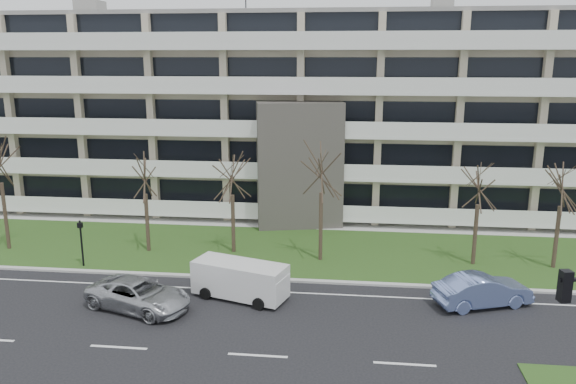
# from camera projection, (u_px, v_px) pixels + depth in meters

# --- Properties ---
(ground) EXTENTS (160.00, 160.00, 0.00)m
(ground) POSITION_uv_depth(u_px,v_px,m) (258.00, 356.00, 23.24)
(ground) COLOR black
(ground) RESTS_ON ground
(grass_verge) EXTENTS (90.00, 10.00, 0.06)m
(grass_verge) POSITION_uv_depth(u_px,v_px,m) (291.00, 250.00, 35.78)
(grass_verge) COLOR #304A18
(grass_verge) RESTS_ON ground
(curb) EXTENTS (90.00, 0.35, 0.12)m
(curb) POSITION_uv_depth(u_px,v_px,m) (282.00, 280.00, 30.95)
(curb) COLOR #B2B2AD
(curb) RESTS_ON ground
(sidewalk) EXTENTS (90.00, 2.00, 0.08)m
(sidewalk) POSITION_uv_depth(u_px,v_px,m) (299.00, 225.00, 41.09)
(sidewalk) COLOR #B2B2AD
(sidewalk) RESTS_ON ground
(lane_edge_line) EXTENTS (90.00, 0.12, 0.01)m
(lane_edge_line) POSITION_uv_depth(u_px,v_px,m) (278.00, 292.00, 29.51)
(lane_edge_line) COLOR white
(lane_edge_line) RESTS_ON ground
(apartment_building) EXTENTS (60.50, 15.10, 18.75)m
(apartment_building) POSITION_uv_depth(u_px,v_px,m) (307.00, 112.00, 45.89)
(apartment_building) COLOR tan
(apartment_building) RESTS_ON ground
(silver_pickup) EXTENTS (5.81, 4.04, 1.47)m
(silver_pickup) POSITION_uv_depth(u_px,v_px,m) (139.00, 295.00, 27.40)
(silver_pickup) COLOR #AEB0B6
(silver_pickup) RESTS_ON ground
(blue_sedan) EXTENTS (5.10, 3.21, 1.59)m
(blue_sedan) POSITION_uv_depth(u_px,v_px,m) (482.00, 290.00, 27.75)
(blue_sedan) COLOR #788ED0
(blue_sedan) RESTS_ON ground
(white_van) EXTENTS (5.14, 3.16, 1.87)m
(white_van) POSITION_uv_depth(u_px,v_px,m) (241.00, 277.00, 28.55)
(white_van) COLOR white
(white_van) RESTS_ON ground
(pedestrian_signal) EXTENTS (0.28, 0.23, 2.84)m
(pedestrian_signal) POSITION_uv_depth(u_px,v_px,m) (81.00, 237.00, 32.63)
(pedestrian_signal) COLOR black
(pedestrian_signal) RESTS_ON ground
(tree_2) EXTENTS (3.34, 3.34, 6.69)m
(tree_2) POSITION_uv_depth(u_px,v_px,m) (144.00, 171.00, 34.45)
(tree_2) COLOR #382B21
(tree_2) RESTS_ON ground
(tree_3) EXTENTS (3.34, 3.34, 6.68)m
(tree_3) POSITION_uv_depth(u_px,v_px,m) (232.00, 172.00, 34.26)
(tree_3) COLOR #382B21
(tree_3) RESTS_ON ground
(tree_4) EXTENTS (3.78, 3.78, 7.56)m
(tree_4) POSITION_uv_depth(u_px,v_px,m) (322.00, 165.00, 32.70)
(tree_4) COLOR #382B21
(tree_4) RESTS_ON ground
(tree_5) EXTENTS (3.29, 3.29, 6.58)m
(tree_5) POSITION_uv_depth(u_px,v_px,m) (480.00, 181.00, 32.19)
(tree_5) COLOR #382B21
(tree_5) RESTS_ON ground
(tree_6) EXTENTS (3.35, 3.35, 6.71)m
(tree_6) POSITION_uv_depth(u_px,v_px,m) (563.00, 181.00, 31.59)
(tree_6) COLOR #382B21
(tree_6) RESTS_ON ground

